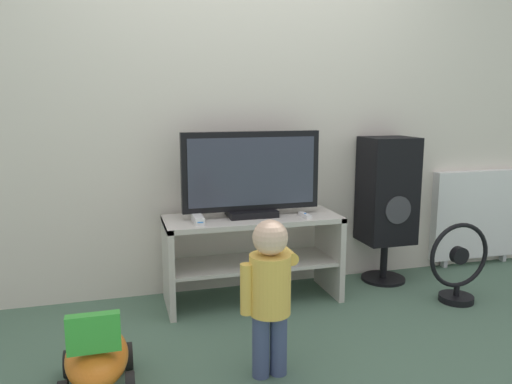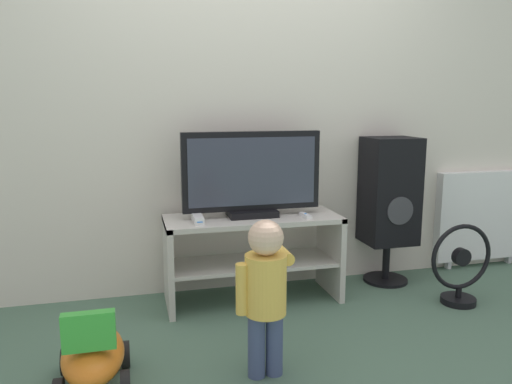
{
  "view_description": "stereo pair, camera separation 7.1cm",
  "coord_description": "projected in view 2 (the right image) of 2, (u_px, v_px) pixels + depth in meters",
  "views": [
    {
      "loc": [
        -0.81,
        -2.72,
        1.26
      ],
      "look_at": [
        0.0,
        0.13,
        0.72
      ],
      "focal_mm": 35.0,
      "sensor_mm": 36.0,
      "label": 1
    },
    {
      "loc": [
        -0.74,
        -2.74,
        1.26
      ],
      "look_at": [
        0.0,
        0.13,
        0.72
      ],
      "focal_mm": 35.0,
      "sensor_mm": 36.0,
      "label": 2
    }
  ],
  "objects": [
    {
      "name": "floor_fan",
      "position": [
        460.0,
        268.0,
        3.12
      ],
      "size": [
        0.42,
        0.22,
        0.52
      ],
      "color": "black",
      "rests_on": "ground_plane"
    },
    {
      "name": "speaker_tower",
      "position": [
        389.0,
        194.0,
        3.44
      ],
      "size": [
        0.34,
        0.31,
        1.02
      ],
      "color": "black",
      "rests_on": "ground_plane"
    },
    {
      "name": "ride_on_toy",
      "position": [
        93.0,
        354.0,
        2.21
      ],
      "size": [
        0.31,
        0.49,
        0.41
      ],
      "color": "orange",
      "rests_on": "ground_plane"
    },
    {
      "name": "game_console",
      "position": [
        198.0,
        219.0,
        2.98
      ],
      "size": [
        0.06,
        0.19,
        0.04
      ],
      "color": "white",
      "rests_on": "tv_stand"
    },
    {
      "name": "wall_back",
      "position": [
        242.0,
        95.0,
        3.26
      ],
      "size": [
        10.0,
        0.06,
        2.6
      ],
      "color": "silver",
      "rests_on": "ground_plane"
    },
    {
      "name": "tv_stand",
      "position": [
        253.0,
        246.0,
        3.15
      ],
      "size": [
        1.1,
        0.42,
        0.55
      ],
      "color": "beige",
      "rests_on": "ground_plane"
    },
    {
      "name": "ground_plane",
      "position": [
        261.0,
        312.0,
        3.02
      ],
      "size": [
        16.0,
        16.0,
        0.0
      ],
      "primitive_type": "plane",
      "color": "#4C6B56"
    },
    {
      "name": "child",
      "position": [
        266.0,
        285.0,
        2.26
      ],
      "size": [
        0.28,
        0.43,
        0.74
      ],
      "color": "#3F4C72",
      "rests_on": "ground_plane"
    },
    {
      "name": "radiator",
      "position": [
        482.0,
        216.0,
        3.82
      ],
      "size": [
        0.78,
        0.08,
        0.74
      ],
      "color": "white",
      "rests_on": "ground_plane"
    },
    {
      "name": "television",
      "position": [
        252.0,
        175.0,
        3.09
      ],
      "size": [
        0.87,
        0.2,
        0.53
      ],
      "color": "black",
      "rests_on": "tv_stand"
    },
    {
      "name": "remote_primary",
      "position": [
        305.0,
        216.0,
        3.1
      ],
      "size": [
        0.04,
        0.13,
        0.03
      ],
      "color": "white",
      "rests_on": "tv_stand"
    }
  ]
}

